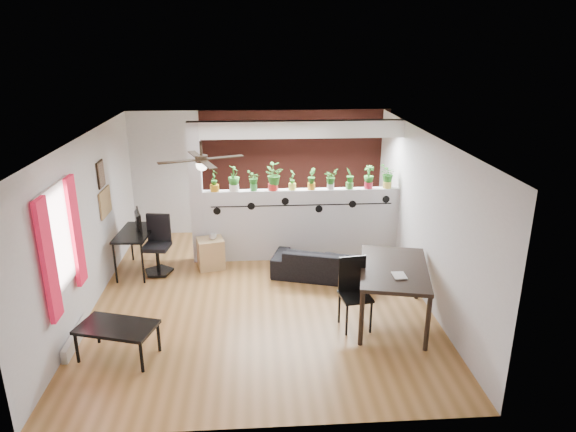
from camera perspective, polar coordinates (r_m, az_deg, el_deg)
The scene contains 31 objects.
room_shell at distance 7.92m, azimuth -3.22°, elevation -0.49°, with size 6.30×7.10×2.90m.
partition_wall at distance 9.58m, azimuth 1.51°, elevation -0.92°, with size 3.60×0.18×1.35m, color #BCBCC1.
ceiling_header at distance 9.13m, azimuth 1.61°, elevation 9.61°, with size 3.60×0.18×0.30m, color white.
pier_column at distance 9.41m, azimuth -10.13°, elevation 2.41°, with size 0.22×0.20×2.60m, color #BCBCC1.
brick_panel at distance 10.80m, azimuth 0.81°, elevation 4.86°, with size 3.90×0.05×2.60m, color #A83F30.
vine_decal at distance 9.36m, azimuth 1.58°, elevation 1.21°, with size 3.31×0.01×0.30m.
window_assembly at distance 7.17m, azimuth -23.99°, elevation -2.53°, with size 0.09×1.30×1.55m.
baseboard_heater at distance 7.76m, azimuth -22.46°, elevation -12.33°, with size 0.08×1.00×0.18m, color beige.
corkboard at distance 9.16m, azimuth -19.64°, elevation 1.45°, with size 0.03×0.60×0.45m, color olive.
framed_art at distance 8.99m, azimuth -20.08°, elevation 4.39°, with size 0.03×0.34×0.44m.
ceiling_fan at distance 7.39m, azimuth -9.58°, elevation 6.03°, with size 1.19×1.19×0.43m.
potted_plant_0 at distance 9.30m, azimuth -8.21°, elevation 4.15°, with size 0.25×0.28×0.45m.
potted_plant_1 at distance 9.28m, azimuth -6.04°, elevation 4.28°, with size 0.27×0.30×0.47m.
potted_plant_2 at distance 9.28m, azimuth -3.86°, elevation 4.02°, with size 0.18×0.21×0.37m.
potted_plant_3 at distance 9.27m, azimuth -1.69°, elevation 4.42°, with size 0.33×0.33×0.49m.
potted_plant_4 at distance 9.31m, azimuth 0.48°, elevation 4.17°, with size 0.18×0.21×0.39m.
potted_plant_5 at distance 9.34m, azimuth 2.63°, elevation 4.23°, with size 0.18×0.22×0.40m.
potted_plant_6 at distance 9.38m, azimuth 4.77°, elevation 4.20°, with size 0.23×0.24×0.38m.
potted_plant_7 at distance 9.44m, azimuth 6.88°, elevation 4.27°, with size 0.23×0.25×0.40m.
potted_plant_8 at distance 9.51m, azimuth 8.97°, elevation 4.36°, with size 0.25×0.23×0.42m.
potted_plant_9 at distance 9.59m, azimuth 11.03°, elevation 4.41°, with size 0.27×0.28×0.44m.
sofa at distance 8.98m, azimuth 4.18°, elevation -5.29°, with size 1.73×0.68×0.51m, color black.
cube_shelf at distance 9.41m, azimuth -8.57°, elevation -4.13°, with size 0.45×0.40×0.55m, color tan.
cup at distance 9.28m, azimuth -8.36°, elevation -2.25°, with size 0.14×0.14×0.11m, color gray.
computer_desk at distance 9.41m, azimuth -16.63°, elevation -2.08°, with size 0.61×1.08×0.76m.
monitor at distance 9.49m, azimuth -16.54°, elevation -0.83°, with size 0.05×0.32×0.18m, color black.
office_chair at distance 9.34m, azimuth -14.24°, elevation -3.51°, with size 0.54×0.54×1.03m.
dining_table at distance 7.58m, azimuth 11.68°, elevation -6.22°, with size 1.26×1.73×0.85m.
book at distance 7.25m, azimuth 11.58°, elevation -6.53°, with size 0.18×0.24×0.02m, color gray.
folding_chair at distance 7.43m, azimuth 7.30°, elevation -7.74°, with size 0.47×0.47×1.04m.
coffee_table at distance 7.12m, azimuth -18.49°, elevation -11.82°, with size 1.10×0.81×0.46m.
Camera 1 is at (-0.06, -7.47, 3.94)m, focal length 32.00 mm.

